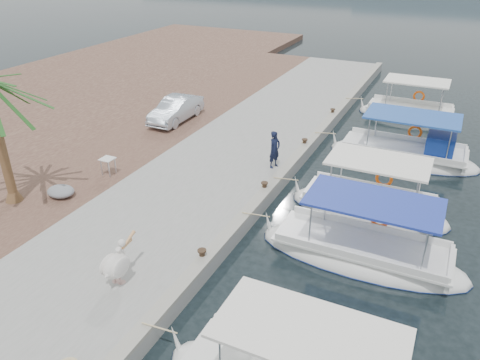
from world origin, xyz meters
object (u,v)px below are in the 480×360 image
at_px(fishing_caique_b, 361,255).
at_px(fishing_caique_c, 368,209).
at_px(fisherman, 275,149).
at_px(fishing_caique_d, 405,156).
at_px(fishing_caique_e, 409,115).
at_px(parked_car, 176,109).
at_px(pelican, 116,264).

bearing_deg(fishing_caique_b, fishing_caique_c, 97.51).
bearing_deg(fisherman, fishing_caique_d, -29.06).
bearing_deg(fisherman, fishing_caique_c, -86.39).
bearing_deg(fishing_caique_d, fishing_caique_e, 95.81).
height_order(fishing_caique_c, parked_car, fishing_caique_c).
relative_size(fishing_caique_b, fishing_caique_e, 1.17).
xyz_separation_m(fishing_caique_c, fisherman, (-4.39, 1.25, 1.20)).
distance_m(pelican, fisherman, 9.24).
distance_m(fishing_caique_c, fishing_caique_e, 11.99).
relative_size(fishing_caique_d, pelican, 4.39).
relative_size(fishing_caique_b, fisherman, 4.16).
distance_m(fishing_caique_b, fishing_caique_c, 3.10).
relative_size(fishing_caique_c, fishing_caique_e, 1.03).
bearing_deg(fishing_caique_b, fishing_caique_d, 88.95).
xyz_separation_m(pelican, parked_car, (-5.82, 12.33, 0.01)).
height_order(fishing_caique_d, fishing_caique_e, same).
bearing_deg(fishing_caique_b, fisherman, 137.98).
distance_m(fisherman, parked_car, 7.71).
bearing_deg(fishing_caique_c, fishing_caique_b, -82.49).
bearing_deg(pelican, fisherman, 82.53).
bearing_deg(parked_car, fishing_caique_c, -21.60).
distance_m(fishing_caique_b, fishing_caique_d, 8.69).
bearing_deg(parked_car, fishing_caique_d, 5.30).
bearing_deg(fishing_caique_d, fishing_caique_b, -91.05).
relative_size(fishing_caique_b, fishing_caique_c, 1.13).
distance_m(fishing_caique_d, fisherman, 6.70).
height_order(fishing_caique_e, pelican, fishing_caique_e).
distance_m(fishing_caique_e, fisherman, 11.64).
relative_size(fishing_caique_e, pelican, 3.71).
height_order(fishing_caique_b, parked_car, fishing_caique_b).
height_order(fishing_caique_b, fishing_caique_d, same).
bearing_deg(parked_car, pelican, -65.14).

